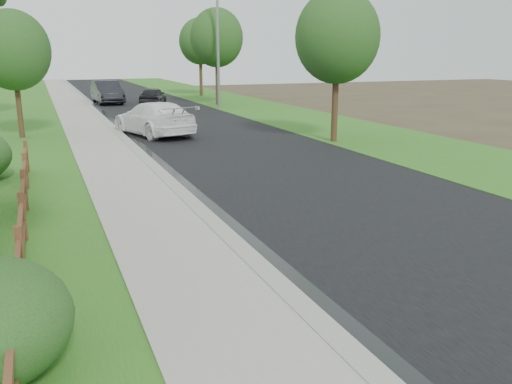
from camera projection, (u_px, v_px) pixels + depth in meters
name	position (u px, v px, depth m)	size (l,w,h in m)	color
road	(153.00, 108.00, 38.93)	(8.00, 90.00, 0.02)	black
curb	(93.00, 109.00, 37.40)	(0.40, 90.00, 0.12)	gray
wet_gutter	(98.00, 110.00, 37.54)	(0.50, 90.00, 0.00)	black
sidewalk	(73.00, 110.00, 36.94)	(2.20, 90.00, 0.10)	#9C9688
grass_strip	(43.00, 111.00, 36.26)	(1.60, 90.00, 0.06)	#2A5A19
verge_far	(243.00, 104.00, 41.41)	(6.00, 90.00, 0.04)	#2A5A19
ranch_fence	(22.00, 232.00, 10.12)	(0.12, 16.92, 1.10)	#4F281A
white_suv	(154.00, 118.00, 25.87)	(2.21, 5.44, 1.58)	white
dark_car_mid	(153.00, 96.00, 40.30)	(1.62, 4.02, 1.37)	black
dark_car_far	(107.00, 92.00, 42.00)	(1.81, 5.19, 1.71)	black
streetlight	(215.00, 31.00, 37.02)	(2.11, 0.76, 9.29)	gray
tree_near_left	(13.00, 50.00, 24.11)	(3.25, 3.25, 5.75)	#362016
tree_near_right	(337.00, 37.00, 22.99)	(3.62, 3.62, 6.51)	#362016
tree_mid_right	(217.00, 38.00, 39.66)	(3.89, 3.89, 7.05)	#362016
tree_far_right	(200.00, 41.00, 48.36)	(3.74, 3.74, 6.89)	#362016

